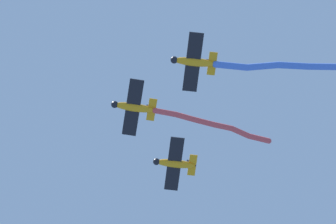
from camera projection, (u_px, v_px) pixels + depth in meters
airplane_lead at (133, 107)px, 88.75m from camera, size 6.87×5.13×1.72m
smoke_trail_lead at (212, 125)px, 89.39m from camera, size 2.85×13.79×1.67m
airplane_left_wing at (193, 62)px, 86.67m from camera, size 6.80×5.05×1.72m
smoke_trail_left_wing at (331, 64)px, 87.21m from camera, size 4.15×25.93×1.99m
airplane_right_wing at (175, 164)px, 91.82m from camera, size 6.81×5.06×1.72m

